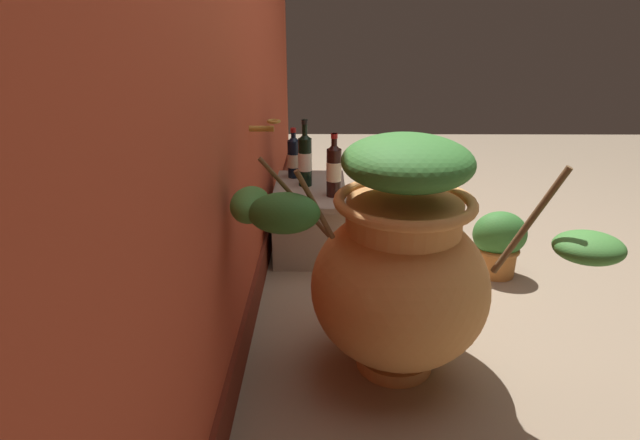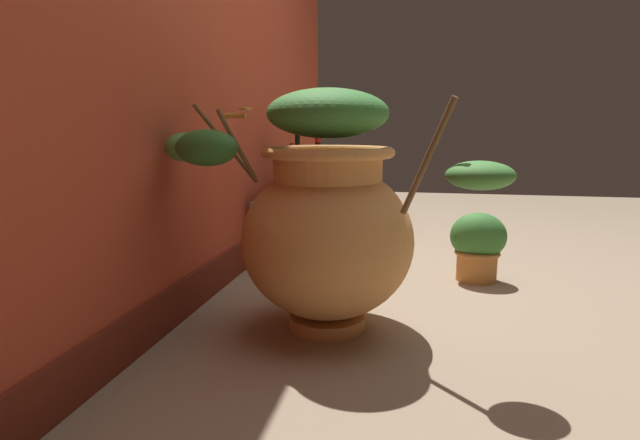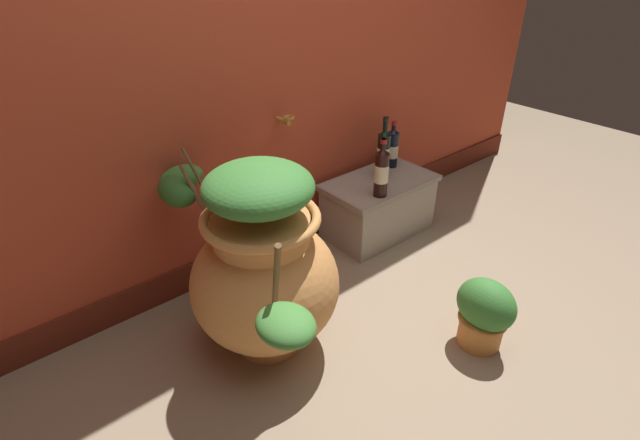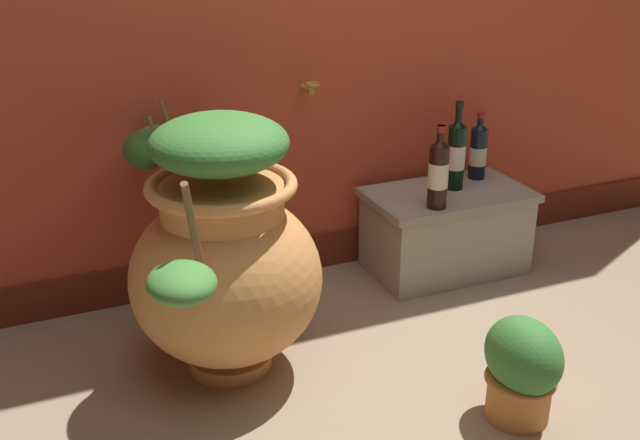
% 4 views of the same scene
% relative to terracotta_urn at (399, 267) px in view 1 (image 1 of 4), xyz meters
% --- Properties ---
extents(ground_plane, '(7.00, 7.00, 0.00)m').
position_rel_terracotta_urn_xyz_m(ground_plane, '(0.49, -0.54, -0.40)').
color(ground_plane, gray).
extents(terracotta_urn, '(0.63, 1.12, 0.85)m').
position_rel_terracotta_urn_xyz_m(terracotta_urn, '(0.00, 0.00, 0.00)').
color(terracotta_urn, '#D68E4C').
rests_on(terracotta_urn, ground_plane).
extents(stone_ledge, '(0.65, 0.38, 0.35)m').
position_rel_terracotta_urn_xyz_m(stone_ledge, '(1.03, 0.33, -0.22)').
color(stone_ledge, '#9E9384').
rests_on(stone_ledge, ground_plane).
extents(wine_bottle_left, '(0.07, 0.07, 0.28)m').
position_rel_terracotta_urn_xyz_m(wine_bottle_left, '(1.22, 0.42, 0.07)').
color(wine_bottle_left, black).
rests_on(wine_bottle_left, stone_ledge).
extents(wine_bottle_middle, '(0.07, 0.07, 0.36)m').
position_rel_terracotta_urn_xyz_m(wine_bottle_middle, '(1.07, 0.36, 0.10)').
color(wine_bottle_middle, black).
rests_on(wine_bottle_middle, stone_ledge).
extents(wine_bottle_right, '(0.08, 0.08, 0.32)m').
position_rel_terracotta_urn_xyz_m(wine_bottle_right, '(0.90, 0.20, 0.09)').
color(wine_bottle_right, black).
rests_on(wine_bottle_right, stone_ledge).
extents(potted_shrub, '(0.21, 0.26, 0.33)m').
position_rel_terracotta_urn_xyz_m(potted_shrub, '(0.71, -0.60, -0.23)').
color(potted_shrub, '#CC7F3D').
rests_on(potted_shrub, ground_plane).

